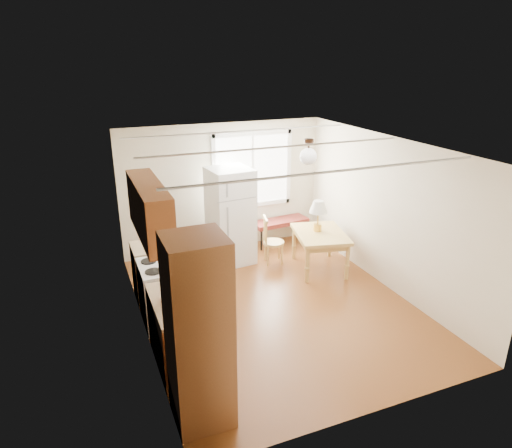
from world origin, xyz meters
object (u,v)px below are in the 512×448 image
bench (280,223)px  chair (269,238)px  refrigerator (230,216)px  dining_table (320,238)px

bench → chair: (-0.57, -0.75, 0.04)m
refrigerator → dining_table: bearing=-39.5°
refrigerator → dining_table: (1.37, -0.93, -0.29)m
refrigerator → dining_table: 1.68m
bench → dining_table: bearing=-87.5°
refrigerator → bench: refrigerator is taller
bench → dining_table: 1.34m
refrigerator → dining_table: refrigerator is taller
dining_table → chair: 0.94m
bench → chair: 0.94m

